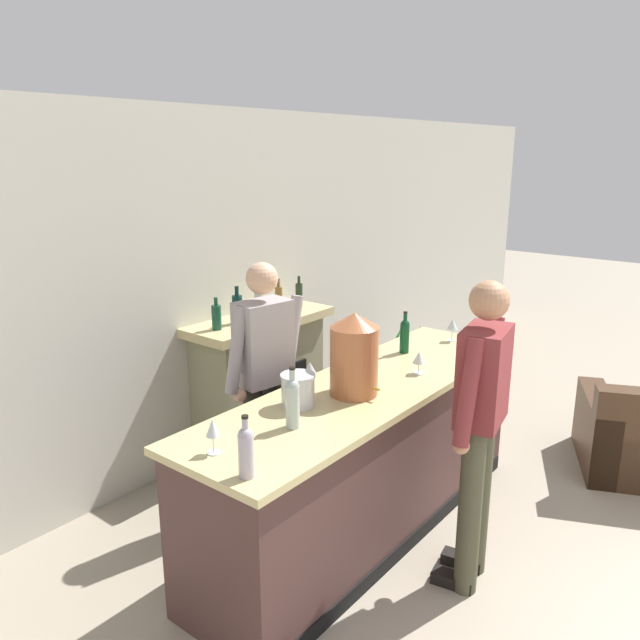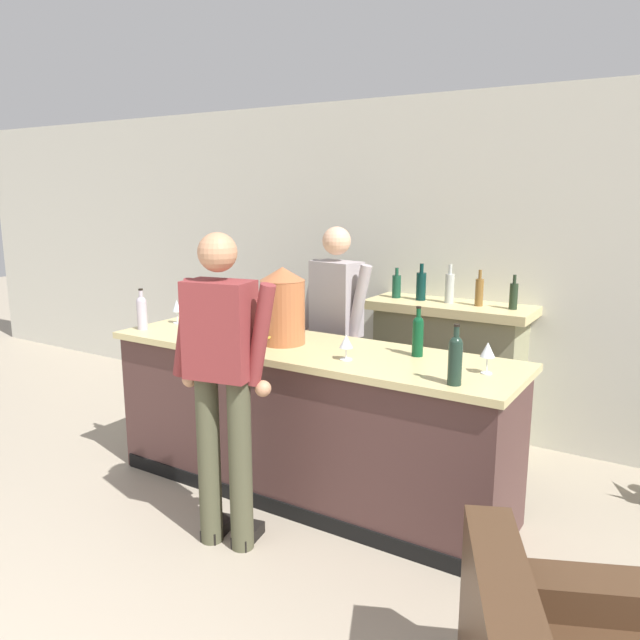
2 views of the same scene
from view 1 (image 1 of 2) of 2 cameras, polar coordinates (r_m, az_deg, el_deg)
The scene contains 16 objects.
wall_back_panel at distance 4.91m, azimuth -11.11°, elevation 2.59°, with size 12.00×0.07×2.75m.
bar_counter at distance 4.13m, azimuth 4.23°, elevation -12.50°, with size 2.77×0.78×1.01m.
fireplace_stone at distance 5.21m, azimuth -5.47°, elevation -5.56°, with size 1.29×0.52×1.44m.
potted_plant_corner at distance 6.49m, azimuth 7.70°, elevation -4.18°, with size 0.37×0.38×0.73m.
person_customer at distance 3.55m, azimuth 14.36°, elevation -9.11°, with size 0.65×0.36×1.79m.
person_bartender at distance 4.21m, azimuth -5.07°, elevation -5.20°, with size 0.65×0.35×1.74m.
copper_dispenser at distance 3.69m, azimuth 3.14°, elevation -3.10°, with size 0.29×0.33×0.50m.
ice_bucket_steel at distance 3.57m, azimuth -2.03°, elevation -6.43°, with size 0.20×0.20×0.19m.
wine_bottle_port_short at distance 3.29m, azimuth -2.53°, elevation -7.40°, with size 0.08×0.08×0.34m.
wine_bottle_burgundy_dark at distance 2.84m, azimuth -6.79°, elevation -11.69°, with size 0.07×0.07×0.30m.
wine_bottle_riesling_slim at distance 4.67m, azimuth 14.68°, elevation -1.07°, with size 0.07×0.07×0.32m.
wine_bottle_rose_blush at distance 4.52m, azimuth 7.75°, elevation -1.32°, with size 0.07×0.07×0.31m.
wine_glass_near_bucket at distance 4.85m, azimuth 12.03°, elevation -0.43°, with size 0.08×0.08×0.18m.
wine_glass_by_dispenser at distance 3.83m, azimuth -0.94°, elevation -4.47°, with size 0.08×0.08×0.17m.
wine_glass_front_right at distance 3.07m, azimuth -9.78°, elevation -9.82°, with size 0.07×0.07×0.18m.
wine_glass_back_row at distance 4.12m, azimuth 9.04°, elevation -3.49°, with size 0.08×0.08×0.15m.
Camera 1 is at (-3.09, 0.81, 2.43)m, focal length 35.00 mm.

